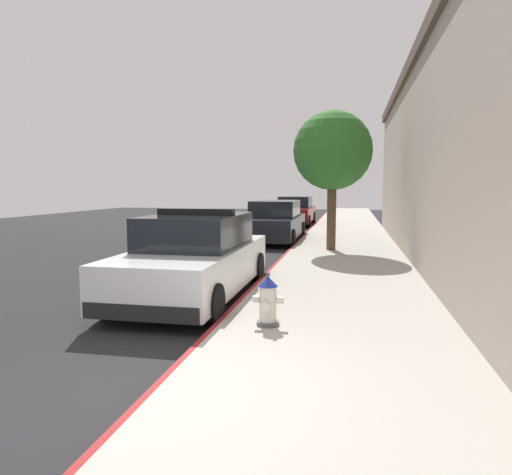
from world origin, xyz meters
name	(u,v)px	position (x,y,z in m)	size (l,w,h in m)	color
ground_plane	(156,255)	(-4.32, 10.00, -0.10)	(33.32, 60.00, 0.20)	#232326
sidewalk_pavement	(345,255)	(1.68, 10.00, 0.07)	(3.35, 60.00, 0.14)	#ADA89E
curb_painted_edge	(288,254)	(-0.04, 10.00, 0.07)	(0.08, 60.00, 0.14)	maroon
police_cruiser	(195,258)	(-1.07, 4.37, 0.74)	(1.94, 4.84, 1.68)	white
parked_car_silver_ahead	(275,222)	(-1.04, 13.74, 0.74)	(1.94, 4.84, 1.56)	black
parked_car_dark_far	(295,211)	(-1.21, 21.90, 0.74)	(1.94, 4.84, 1.56)	maroon
fire_hydrant	(268,301)	(0.69, 2.31, 0.49)	(0.44, 0.40, 0.76)	#4C4C51
street_tree	(333,151)	(1.22, 10.68, 3.17)	(2.41, 2.41, 4.26)	brown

